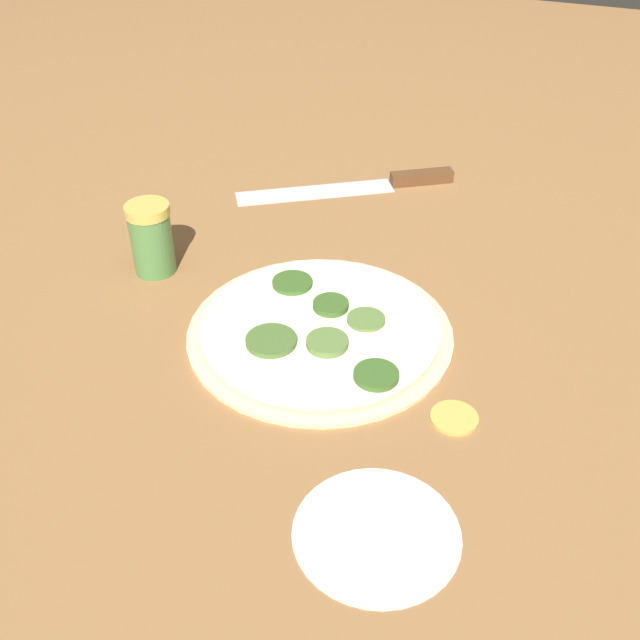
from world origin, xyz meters
name	(u,v)px	position (x,y,z in m)	size (l,w,h in m)	color
ground_plane	(320,334)	(0.00, 0.00, 0.00)	(3.00, 3.00, 0.00)	olive
pizza	(320,330)	(0.00, 0.00, 0.01)	(0.29, 0.29, 0.02)	beige
knife	(378,183)	(0.36, 0.05, 0.01)	(0.20, 0.29, 0.02)	silver
spice_jar	(151,238)	(0.05, 0.23, 0.05)	(0.05, 0.05, 0.09)	#4C7F42
loose_cap	(454,416)	(-0.08, -0.17, 0.00)	(0.05, 0.05, 0.01)	gold
flour_patch	(376,533)	(-0.23, -0.14, 0.00)	(0.14, 0.14, 0.00)	white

